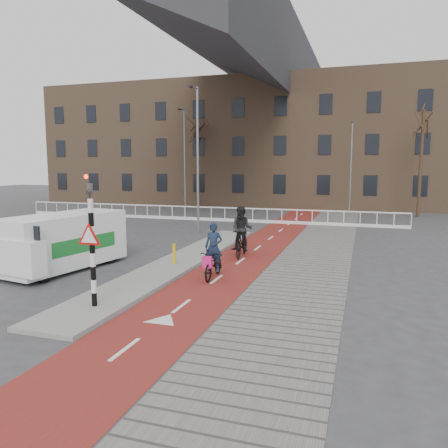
% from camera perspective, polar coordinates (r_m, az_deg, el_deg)
% --- Properties ---
extents(ground, '(120.00, 120.00, 0.00)m').
position_cam_1_polar(ground, '(13.80, -9.70, -8.71)').
color(ground, '#38383A').
rests_on(ground, ground).
extents(bike_lane, '(2.50, 60.00, 0.01)m').
position_cam_1_polar(bike_lane, '(22.55, 5.59, -2.23)').
color(bike_lane, maroon).
rests_on(bike_lane, ground).
extents(sidewalk, '(3.00, 60.00, 0.01)m').
position_cam_1_polar(sidewalk, '(22.13, 12.70, -2.56)').
color(sidewalk, slate).
rests_on(sidewalk, ground).
extents(curb_island, '(1.80, 16.00, 0.12)m').
position_cam_1_polar(curb_island, '(17.57, -5.70, -4.87)').
color(curb_island, gray).
rests_on(curb_island, ground).
extents(traffic_signal, '(0.80, 0.80, 3.68)m').
position_cam_1_polar(traffic_signal, '(11.98, -16.94, -1.67)').
color(traffic_signal, black).
rests_on(traffic_signal, curb_island).
extents(bollard, '(0.12, 0.12, 0.79)m').
position_cam_1_polar(bollard, '(16.72, -6.54, -3.93)').
color(bollard, '#E1AA0C').
rests_on(bollard, curb_island).
extents(cyclist_near, '(0.75, 1.88, 1.92)m').
position_cam_1_polar(cyclist_near, '(15.02, -1.37, -4.67)').
color(cyclist_near, black).
rests_on(cyclist_near, bike_lane).
extents(cyclist_far, '(0.96, 2.05, 2.14)m').
position_cam_1_polar(cyclist_far, '(18.49, 2.34, -1.58)').
color(cyclist_far, black).
rests_on(cyclist_far, bike_lane).
extents(van, '(2.69, 5.07, 2.07)m').
position_cam_1_polar(van, '(17.28, -20.28, -2.05)').
color(van, white).
rests_on(van, ground).
extents(railing, '(28.00, 0.10, 0.99)m').
position_cam_1_polar(railing, '(31.02, -3.41, 1.07)').
color(railing, silver).
rests_on(railing, ground).
extents(townhouse_row, '(46.00, 10.00, 15.90)m').
position_cam_1_polar(townhouse_row, '(44.84, 6.11, 12.68)').
color(townhouse_row, '#7F6047').
rests_on(townhouse_row, ground).
extents(tree_mid, '(0.28, 0.28, 8.53)m').
position_cam_1_polar(tree_mid, '(40.30, -3.50, 8.22)').
color(tree_mid, '#312315').
rests_on(tree_mid, ground).
extents(tree_right, '(0.24, 0.24, 7.92)m').
position_cam_1_polar(tree_right, '(35.69, 24.31, 7.14)').
color(tree_right, '#312315').
rests_on(tree_right, ground).
extents(streetlight_near, '(0.12, 0.12, 8.11)m').
position_cam_1_polar(streetlight_near, '(24.58, -3.44, 8.10)').
color(streetlight_near, slate).
rests_on(streetlight_near, ground).
extents(streetlight_left, '(0.12, 0.12, 8.47)m').
position_cam_1_polar(streetlight_left, '(36.95, -5.15, 8.21)').
color(streetlight_left, slate).
rests_on(streetlight_left, ground).
extents(streetlight_right, '(0.12, 0.12, 7.15)m').
position_cam_1_polar(streetlight_right, '(34.89, 16.23, 6.89)').
color(streetlight_right, slate).
rests_on(streetlight_right, ground).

